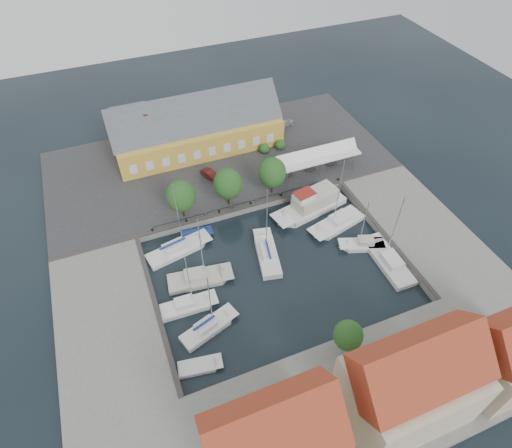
% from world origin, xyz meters
% --- Properties ---
extents(ground, '(140.00, 140.00, 0.00)m').
position_xyz_m(ground, '(0.00, 0.00, 0.00)').
color(ground, black).
rests_on(ground, ground).
extents(north_quay, '(56.00, 26.00, 1.00)m').
position_xyz_m(north_quay, '(0.00, 23.00, 0.50)').
color(north_quay, '#2D2D30').
rests_on(north_quay, ground).
extents(west_quay, '(12.00, 24.00, 1.00)m').
position_xyz_m(west_quay, '(-22.00, -2.00, 0.50)').
color(west_quay, slate).
rests_on(west_quay, ground).
extents(east_quay, '(12.00, 24.00, 1.00)m').
position_xyz_m(east_quay, '(22.00, -2.00, 0.50)').
color(east_quay, slate).
rests_on(east_quay, ground).
extents(south_bank, '(56.00, 14.00, 1.00)m').
position_xyz_m(south_bank, '(0.00, -21.00, 0.50)').
color(south_bank, slate).
rests_on(south_bank, ground).
extents(quay_edge_fittings, '(56.00, 24.72, 0.40)m').
position_xyz_m(quay_edge_fittings, '(0.02, 4.75, 1.06)').
color(quay_edge_fittings, '#383533').
rests_on(quay_edge_fittings, north_quay).
extents(warehouse, '(28.56, 14.00, 9.55)m').
position_xyz_m(warehouse, '(-2.60, 28.36, 4.43)').
color(warehouse, gold).
rests_on(warehouse, north_quay).
extents(tent_canopy, '(14.00, 4.00, 2.83)m').
position_xyz_m(tent_canopy, '(14.00, 14.50, 3.68)').
color(tent_canopy, white).
rests_on(tent_canopy, north_quay).
extents(quay_trees, '(18.20, 4.20, 6.30)m').
position_xyz_m(quay_trees, '(-2.00, 12.00, 4.88)').
color(quay_trees, black).
rests_on(quay_trees, north_quay).
extents(car_silver, '(4.16, 2.83, 1.31)m').
position_xyz_m(car_silver, '(14.70, 28.17, 1.66)').
color(car_silver, '#B7B9BF').
rests_on(car_silver, north_quay).
extents(car_red, '(2.75, 3.92, 1.23)m').
position_xyz_m(car_red, '(-2.67, 18.86, 1.61)').
color(car_red, '#5B1914').
rests_on(car_red, north_quay).
extents(center_sailboat, '(4.26, 8.89, 11.90)m').
position_xyz_m(center_sailboat, '(-0.35, 1.00, 0.36)').
color(center_sailboat, white).
rests_on(center_sailboat, ground).
extents(trawler, '(12.57, 5.95, 5.00)m').
position_xyz_m(trawler, '(9.45, 7.09, 1.02)').
color(trawler, white).
rests_on(trawler, ground).
extents(east_boat_a, '(9.43, 5.13, 12.73)m').
position_xyz_m(east_boat_a, '(11.55, 2.76, 0.26)').
color(east_boat_a, white).
rests_on(east_boat_a, ground).
extents(east_boat_b, '(6.82, 4.19, 9.22)m').
position_xyz_m(east_boat_b, '(12.77, -2.32, 0.26)').
color(east_boat_b, white).
rests_on(east_boat_b, ground).
extents(east_boat_c, '(3.21, 9.60, 11.97)m').
position_xyz_m(east_boat_c, '(14.36, -6.27, 0.26)').
color(east_boat_c, white).
rests_on(east_boat_c, ground).
extents(west_boat_a, '(9.62, 4.45, 12.27)m').
position_xyz_m(west_boat_a, '(-11.50, 6.42, 0.27)').
color(west_boat_a, white).
rests_on(west_boat_a, ground).
extents(west_boat_b, '(8.83, 4.00, 11.64)m').
position_xyz_m(west_boat_b, '(-10.22, 0.55, 0.26)').
color(west_boat_b, '#B8B4A5').
rests_on(west_boat_b, ground).
extents(west_boat_c, '(7.24, 2.54, 9.82)m').
position_xyz_m(west_boat_c, '(-12.66, -2.98, 0.26)').
color(west_boat_c, white).
rests_on(west_boat_c, ground).
extents(west_boat_d, '(7.63, 4.43, 10.06)m').
position_xyz_m(west_boat_d, '(-11.24, -6.86, 0.27)').
color(west_boat_d, white).
rests_on(west_boat_d, ground).
extents(launch_sw, '(5.17, 2.61, 0.98)m').
position_xyz_m(launch_sw, '(-13.55, -11.00, 0.09)').
color(launch_sw, white).
rests_on(launch_sw, ground).
extents(launch_nw, '(4.72, 2.17, 0.88)m').
position_xyz_m(launch_nw, '(-8.25, 8.46, 0.09)').
color(launch_nw, navy).
rests_on(launch_nw, ground).
extents(townhouses, '(36.30, 8.50, 12.00)m').
position_xyz_m(townhouses, '(1.93, -23.24, 5.82)').
color(townhouses, beige).
rests_on(townhouses, south_bank).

